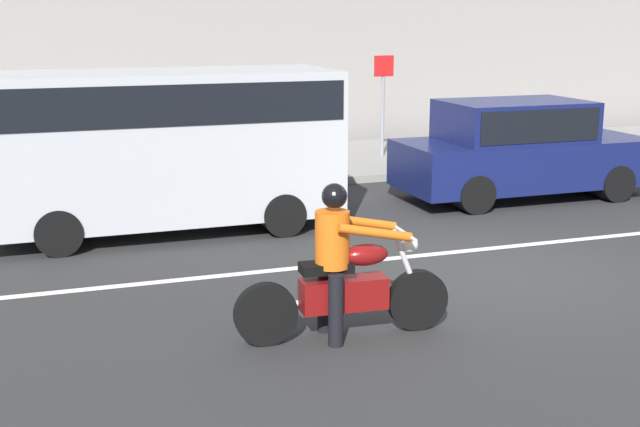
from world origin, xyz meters
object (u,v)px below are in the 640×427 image
Objects in this scene: street_sign_post at (383,94)px; motorcycle_with_rider_orange_stripe at (343,275)px; parked_van_silver at (163,140)px; parked_sedan_navy at (520,149)px.

motorcycle_with_rider_orange_stripe is at bearing -115.55° from street_sign_post.
street_sign_post is (5.41, 4.41, 0.11)m from parked_van_silver.
parked_van_silver is 1.15× the size of parked_sedan_navy.
motorcycle_with_rider_orange_stripe is 0.50× the size of parked_sedan_navy.
parked_sedan_navy is (6.22, 0.27, -0.49)m from parked_van_silver.
parked_van_silver is at bearing -140.83° from street_sign_post.
street_sign_post reaches higher than motorcycle_with_rider_orange_stripe.
parked_van_silver reaches higher than motorcycle_with_rider_orange_stripe.
parked_van_silver is at bearing -177.48° from parked_sedan_navy.
parked_van_silver is 6.25m from parked_sedan_navy.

